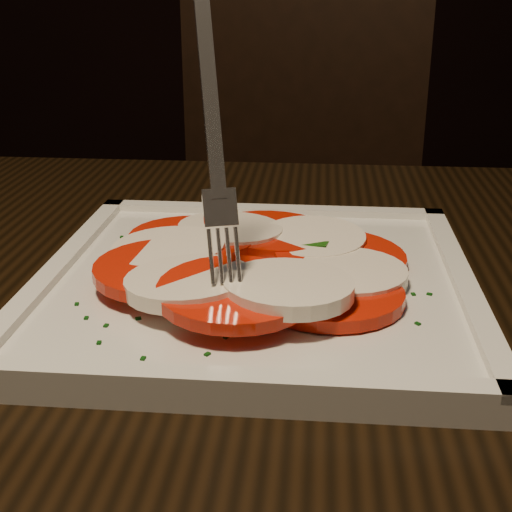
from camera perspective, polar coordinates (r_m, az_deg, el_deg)
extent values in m
cube|color=black|center=(0.52, -10.78, -5.54)|extent=(1.27, 0.92, 0.04)
cube|color=black|center=(1.18, 1.90, -4.15)|extent=(0.51, 0.51, 0.04)
cube|color=black|center=(1.28, 3.69, 9.72)|extent=(0.42, 0.14, 0.46)
cylinder|color=black|center=(1.21, -8.80, -17.49)|extent=(0.04, 0.04, 0.41)
cylinder|color=black|center=(1.49, -3.78, -9.04)|extent=(0.04, 0.04, 0.41)
cylinder|color=black|center=(1.44, 10.36, -10.53)|extent=(0.04, 0.04, 0.41)
cube|color=white|center=(0.50, 0.00, -2.38)|extent=(0.33, 0.33, 0.01)
cylinder|color=red|center=(0.46, 5.92, -3.22)|extent=(0.10, 0.10, 0.01)
cylinder|color=white|center=(0.49, 7.34, -1.52)|extent=(0.08, 0.08, 0.01)
cylinder|color=red|center=(0.52, 6.71, -0.07)|extent=(0.10, 0.10, 0.01)
cylinder|color=white|center=(0.54, 4.51, 1.22)|extent=(0.08, 0.08, 0.01)
cylinder|color=red|center=(0.56, 1.36, 1.78)|extent=(0.10, 0.10, 0.01)
cylinder|color=white|center=(0.55, -2.06, 1.93)|extent=(0.08, 0.08, 0.02)
cylinder|color=red|center=(0.54, -5.08, 1.30)|extent=(0.10, 0.10, 0.01)
cylinder|color=white|center=(0.51, -7.03, 0.38)|extent=(0.08, 0.08, 0.01)
cylinder|color=red|center=(0.48, -7.27, -1.03)|extent=(0.10, 0.10, 0.01)
cylinder|color=white|center=(0.45, -5.42, -2.13)|extent=(0.08, 0.08, 0.02)
cylinder|color=red|center=(0.44, -1.73, -2.90)|extent=(0.10, 0.10, 0.01)
cylinder|color=white|center=(0.44, 2.61, -2.54)|extent=(0.08, 0.08, 0.01)
cube|color=#17500D|center=(0.48, -5.14, -1.45)|extent=(0.05, 0.02, 0.01)
cube|color=#17500D|center=(0.53, -6.92, 0.79)|extent=(0.02, 0.03, 0.00)
cube|color=#17500D|center=(0.56, 3.74, 2.27)|extent=(0.02, 0.04, 0.01)
cube|color=#17500D|center=(0.53, 3.26, 1.00)|extent=(0.05, 0.03, 0.01)
cube|color=#17500D|center=(0.49, -8.60, -1.19)|extent=(0.04, 0.03, 0.01)
cube|color=#17500D|center=(0.50, -6.06, -0.54)|extent=(0.04, 0.03, 0.01)
cube|color=#17500D|center=(0.54, -1.31, 1.44)|extent=(0.04, 0.04, 0.00)
cube|color=#0A390A|center=(0.59, 8.19, 2.07)|extent=(0.00, 0.00, 0.00)
cube|color=#0A390A|center=(0.58, 9.85, 1.40)|extent=(0.00, 0.00, 0.00)
cube|color=#0A390A|center=(0.40, -9.03, -8.09)|extent=(0.00, 0.00, 0.00)
cube|color=#0A390A|center=(0.58, -10.69, 1.51)|extent=(0.00, 0.00, 0.00)
cube|color=#0A390A|center=(0.48, 13.71, -2.98)|extent=(0.00, 0.00, 0.00)
cube|color=#0A390A|center=(0.57, 9.62, 1.10)|extent=(0.00, 0.00, 0.00)
cube|color=#0A390A|center=(0.42, -12.45, -6.79)|extent=(0.00, 0.00, 0.00)
cube|color=#0A390A|center=(0.59, -8.47, 2.02)|extent=(0.00, 0.00, 0.00)
cube|color=#0A390A|center=(0.59, 3.53, 1.98)|extent=(0.00, 0.00, 0.00)
cube|color=#0A390A|center=(0.44, 12.81, -5.30)|extent=(0.00, 0.00, 0.00)
cube|color=#0A390A|center=(0.45, -13.42, -4.84)|extent=(0.00, 0.00, 0.00)
cube|color=#0A390A|center=(0.60, -1.21, 2.53)|extent=(0.00, 0.00, 0.00)
cube|color=#0A390A|center=(0.58, -5.84, 1.79)|extent=(0.00, 0.00, 0.00)
cube|color=#0A390A|center=(0.59, -2.42, 2.08)|extent=(0.00, 0.00, 0.00)
cube|color=#0A390A|center=(0.44, -9.41, -4.95)|extent=(0.00, 0.00, 0.00)
cube|color=#0A390A|center=(0.59, -2.87, 2.10)|extent=(0.00, 0.00, 0.00)
cube|color=#0A390A|center=(0.46, 11.27, -3.93)|extent=(0.00, 0.00, 0.00)
cube|color=#0A390A|center=(0.40, -3.92, -7.84)|extent=(0.00, 0.00, 0.00)
cube|color=#0A390A|center=(0.57, 5.41, 1.43)|extent=(0.00, 0.00, 0.00)
cube|color=#0A390A|center=(0.42, -2.40, -6.48)|extent=(0.00, 0.00, 0.00)
cube|color=#0A390A|center=(0.38, 0.84, -9.29)|extent=(0.00, 0.00, 0.00)
cube|color=#0A390A|center=(0.56, 11.48, 0.46)|extent=(0.00, 0.00, 0.00)
cube|color=#0A390A|center=(0.59, -4.49, 1.92)|extent=(0.00, 0.00, 0.00)
cube|color=#0A390A|center=(0.44, -11.90, -5.47)|extent=(0.00, 0.00, 0.00)
cube|color=#0A390A|center=(0.47, -14.15, -3.75)|extent=(0.00, 0.00, 0.00)
cube|color=#0A390A|center=(0.38, -0.42, -9.17)|extent=(0.00, 0.00, 0.00)
cube|color=#0A390A|center=(0.48, 12.47, -3.00)|extent=(0.00, 0.00, 0.00)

